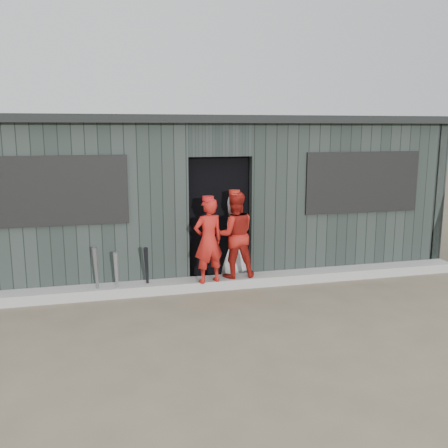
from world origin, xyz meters
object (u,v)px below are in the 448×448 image
object	(u,v)px
player_red_right	(234,235)
dugout	(201,192)
bat_left	(116,275)
player_grey_back	(233,235)
player_red_left	(208,241)
bat_right	(147,270)
bat_mid	(96,273)

from	to	relation	value
player_red_right	dugout	bearing A→B (deg)	-82.23
bat_left	player_grey_back	bearing A→B (deg)	16.64
player_red_left	player_grey_back	size ratio (longest dim) A/B	0.89
player_grey_back	dugout	size ratio (longest dim) A/B	0.17
bat_right	player_grey_back	bearing A→B (deg)	19.68
player_red_left	player_red_right	bearing A→B (deg)	-172.46
player_red_right	player_grey_back	world-z (taller)	player_red_right
bat_mid	player_red_left	xyz separation A→B (m)	(1.63, -0.05, 0.40)
player_grey_back	dugout	world-z (taller)	dugout
bat_left	bat_right	world-z (taller)	bat_right
dugout	bat_mid	bearing A→B (deg)	-136.71
bat_left	player_red_left	distance (m)	1.42
player_grey_back	bat_right	bearing A→B (deg)	34.59
bat_left	bat_mid	bearing A→B (deg)	177.26
bat_right	player_red_left	world-z (taller)	player_red_left
bat_mid	player_red_left	size ratio (longest dim) A/B	0.61
bat_mid	bat_right	size ratio (longest dim) A/B	1.01
bat_right	dugout	world-z (taller)	dugout
bat_left	player_red_right	world-z (taller)	player_red_right
player_red_left	dugout	world-z (taller)	dugout
bat_mid	bat_right	world-z (taller)	bat_mid
player_grey_back	dugout	bearing A→B (deg)	-63.28
player_red_right	player_grey_back	xyz separation A→B (m)	(0.08, 0.42, -0.10)
player_grey_back	dugout	xyz separation A→B (m)	(-0.26, 1.24, 0.57)
bat_mid	player_red_left	world-z (taller)	player_red_left
bat_right	player_grey_back	size ratio (longest dim) A/B	0.55
player_red_left	dugout	xyz separation A→B (m)	(0.27, 1.84, 0.50)
player_red_left	bat_right	bearing A→B (deg)	-19.87
bat_right	player_red_left	size ratio (longest dim) A/B	0.61
bat_mid	bat_right	xyz separation A→B (m)	(0.72, 0.03, -0.02)
bat_right	player_red_right	world-z (taller)	player_red_right
bat_right	player_red_right	xyz separation A→B (m)	(1.36, 0.10, 0.44)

